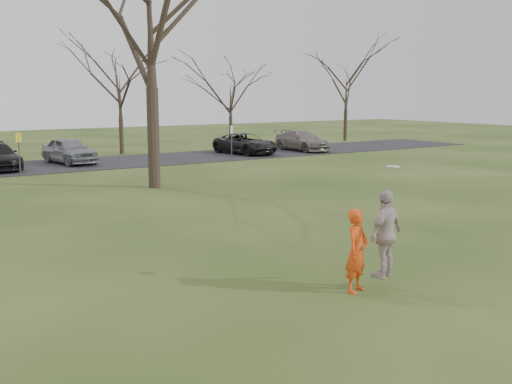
% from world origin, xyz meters
% --- Properties ---
extents(ground, '(120.00, 120.00, 0.00)m').
position_xyz_m(ground, '(0.00, 0.00, 0.00)').
color(ground, '#1E380F').
rests_on(ground, ground).
extents(parking_strip, '(62.00, 6.50, 0.04)m').
position_xyz_m(parking_strip, '(0.00, 25.00, 0.02)').
color(parking_strip, black).
rests_on(parking_strip, ground).
extents(player_defender, '(0.73, 0.61, 1.70)m').
position_xyz_m(player_defender, '(-0.11, 0.12, 0.85)').
color(player_defender, '#EB4713').
rests_on(player_defender, ground).
extents(car_4, '(2.48, 4.59, 1.48)m').
position_xyz_m(car_4, '(1.41, 25.52, 0.78)').
color(car_4, gray).
rests_on(car_4, parking_strip).
extents(car_6, '(2.85, 5.06, 1.33)m').
position_xyz_m(car_6, '(12.69, 24.73, 0.71)').
color(car_6, black).
rests_on(car_6, parking_strip).
extents(car_7, '(1.98, 4.73, 1.37)m').
position_xyz_m(car_7, '(17.20, 24.51, 0.72)').
color(car_7, slate).
rests_on(car_7, parking_strip).
extents(catching_play, '(1.14, 0.71, 2.28)m').
position_xyz_m(catching_play, '(0.50, -0.06, 1.16)').
color(catching_play, '#BDADAA').
rests_on(catching_play, ground).
extents(sign_yellow, '(0.35, 0.35, 2.08)m').
position_xyz_m(sign_yellow, '(-2.00, 22.00, 1.45)').
color(sign_yellow, '#47474C').
rests_on(sign_yellow, ground).
extents(sign_white, '(0.35, 0.35, 2.08)m').
position_xyz_m(sign_white, '(10.00, 22.00, 1.45)').
color(sign_white, '#47474C').
rests_on(sign_white, ground).
extents(big_tree, '(9.00, 9.00, 14.00)m').
position_xyz_m(big_tree, '(2.00, 15.00, 7.00)').
color(big_tree, '#352821').
rests_on(big_tree, ground).
extents(small_tree_row, '(55.00, 5.90, 8.50)m').
position_xyz_m(small_tree_row, '(4.38, 30.06, 3.89)').
color(small_tree_row, '#352821').
rests_on(small_tree_row, ground).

